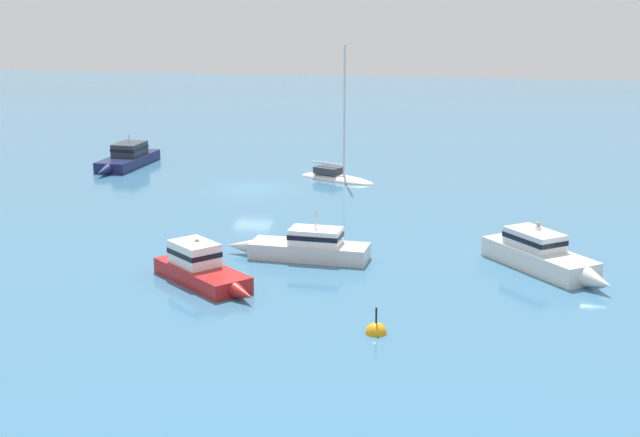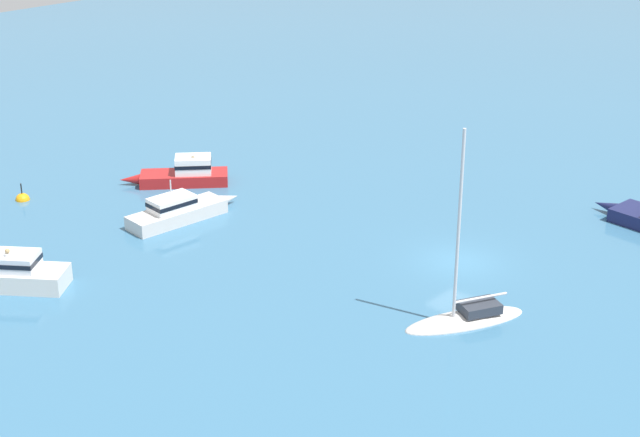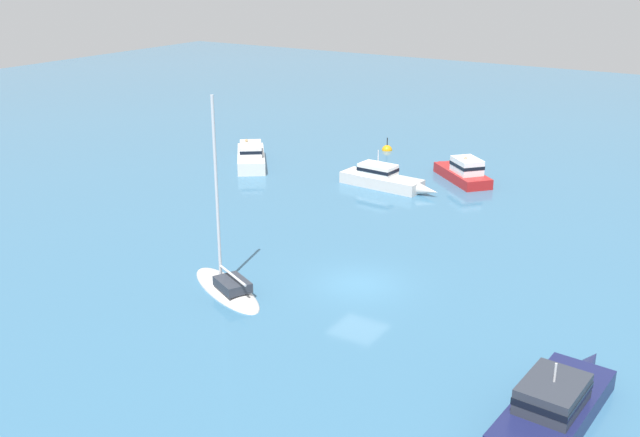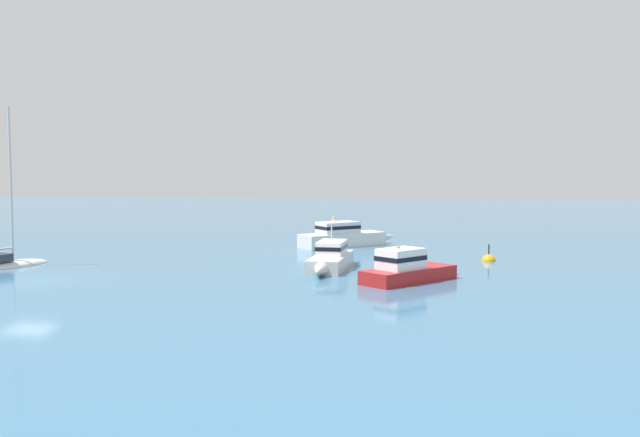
% 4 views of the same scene
% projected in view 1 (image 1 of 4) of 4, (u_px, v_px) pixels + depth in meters
% --- Properties ---
extents(ground_plane, '(160.00, 160.00, 0.00)m').
position_uv_depth(ground_plane, '(253.00, 189.00, 61.00)').
color(ground_plane, teal).
extents(sailboat, '(4.25, 6.25, 9.82)m').
position_uv_depth(sailboat, '(336.00, 177.00, 64.00)').
color(sailboat, silver).
rests_on(sailboat, ground).
extents(motor_cruiser, '(2.27, 7.45, 2.61)m').
position_uv_depth(motor_cruiser, '(306.00, 246.00, 45.34)').
color(motor_cruiser, silver).
rests_on(motor_cruiser, ground).
extents(motor_cruiser_1, '(7.15, 6.04, 2.19)m').
position_uv_depth(motor_cruiser_1, '(542.00, 255.00, 43.53)').
color(motor_cruiser_1, silver).
rests_on(motor_cruiser_1, ground).
extents(motor_cruiser_2, '(8.28, 2.83, 2.44)m').
position_uv_depth(motor_cruiser_2, '(127.00, 158.00, 68.60)').
color(motor_cruiser_2, '#191E4C').
rests_on(motor_cruiser_2, ground).
extents(cabin_cruiser, '(5.54, 6.02, 1.92)m').
position_uv_depth(cabin_cruiser, '(201.00, 268.00, 41.70)').
color(cabin_cruiser, '#B21E1E').
rests_on(cabin_cruiser, ground).
extents(channel_buoy, '(0.86, 0.86, 1.49)m').
position_uv_depth(channel_buoy, '(376.00, 333.00, 35.71)').
color(channel_buoy, orange).
rests_on(channel_buoy, ground).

